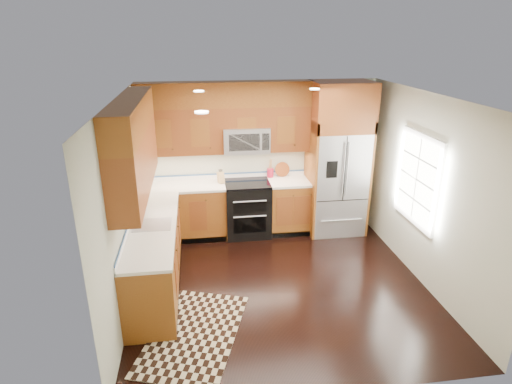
{
  "coord_description": "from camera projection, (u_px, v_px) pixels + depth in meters",
  "views": [
    {
      "loc": [
        -1.06,
        -5.09,
        3.35
      ],
      "look_at": [
        -0.25,
        0.6,
        1.18
      ],
      "focal_mm": 30.0,
      "sensor_mm": 36.0,
      "label": 1
    }
  ],
  "objects": [
    {
      "name": "refrigerator",
      "position": [
        338.0,
        159.0,
        7.25
      ],
      "size": [
        0.98,
        0.75,
        2.6
      ],
      "color": "#B2B2B7",
      "rests_on": "ground"
    },
    {
      "name": "utensil_crock",
      "position": [
        270.0,
        171.0,
        7.48
      ],
      "size": [
        0.12,
        0.12,
        0.33
      ],
      "color": "#A21430",
      "rests_on": "countertop"
    },
    {
      "name": "base_cabinets",
      "position": [
        190.0,
        233.0,
        6.54
      ],
      "size": [
        2.85,
        3.0,
        0.9
      ],
      "color": "#8F581B",
      "rests_on": "ground"
    },
    {
      "name": "microwave",
      "position": [
        246.0,
        140.0,
        7.08
      ],
      "size": [
        0.76,
        0.4,
        0.42
      ],
      "color": "#B2B2B7",
      "rests_on": "ground"
    },
    {
      "name": "sink_faucet",
      "position": [
        149.0,
        220.0,
        5.66
      ],
      "size": [
        0.54,
        0.44,
        0.37
      ],
      "color": "#B2B2B7",
      "rests_on": "countertop"
    },
    {
      "name": "wall_left",
      "position": [
        124.0,
        207.0,
        5.31
      ],
      "size": [
        0.02,
        4.0,
        2.6
      ],
      "primitive_type": "cube",
      "color": "#B6BCA9",
      "rests_on": "ground"
    },
    {
      "name": "wall_right",
      "position": [
        425.0,
        191.0,
        5.84
      ],
      "size": [
        0.02,
        4.0,
        2.6
      ],
      "primitive_type": "cube",
      "color": "#B6BCA9",
      "rests_on": "ground"
    },
    {
      "name": "knife_block",
      "position": [
        221.0,
        177.0,
        7.19
      ],
      "size": [
        0.12,
        0.14,
        0.24
      ],
      "color": "tan",
      "rests_on": "countertop"
    },
    {
      "name": "ground",
      "position": [
        280.0,
        284.0,
        6.03
      ],
      "size": [
        4.0,
        4.0,
        0.0
      ],
      "primitive_type": "plane",
      "color": "black",
      "rests_on": "ground"
    },
    {
      "name": "upper_cabinets",
      "position": [
        190.0,
        129.0,
        6.17
      ],
      "size": [
        2.85,
        3.0,
        1.15
      ],
      "color": "brown",
      "rests_on": "ground"
    },
    {
      "name": "countertop",
      "position": [
        198.0,
        201.0,
        6.5
      ],
      "size": [
        2.86,
        3.01,
        0.04
      ],
      "color": "white",
      "rests_on": "base_cabinets"
    },
    {
      "name": "rug",
      "position": [
        195.0,
        333.0,
        5.04
      ],
      "size": [
        1.43,
        1.85,
        0.01
      ],
      "primitive_type": "cube",
      "rotation": [
        0.0,
        0.0,
        -0.32
      ],
      "color": "black",
      "rests_on": "ground"
    },
    {
      "name": "range",
      "position": [
        247.0,
        209.0,
        7.38
      ],
      "size": [
        0.76,
        0.67,
        0.95
      ],
      "color": "black",
      "rests_on": "ground"
    },
    {
      "name": "wall_back",
      "position": [
        259.0,
        157.0,
        7.43
      ],
      "size": [
        4.0,
        0.02,
        2.6
      ],
      "primitive_type": "cube",
      "color": "#B6BCA9",
      "rests_on": "ground"
    },
    {
      "name": "window",
      "position": [
        417.0,
        179.0,
        5.99
      ],
      "size": [
        0.04,
        1.1,
        1.3
      ],
      "color": "white",
      "rests_on": "ground"
    },
    {
      "name": "cutting_board",
      "position": [
        282.0,
        176.0,
        7.55
      ],
      "size": [
        0.27,
        0.27,
        0.02
      ],
      "primitive_type": "cylinder",
      "rotation": [
        0.0,
        0.0,
        0.03
      ],
      "color": "brown",
      "rests_on": "countertop"
    }
  ]
}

